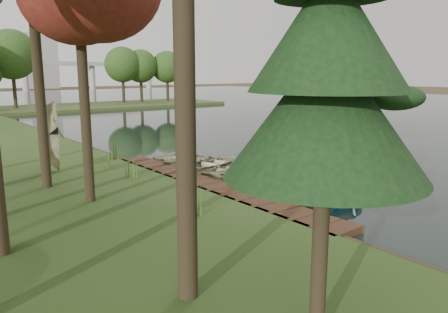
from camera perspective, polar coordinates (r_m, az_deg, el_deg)
ground at (r=21.77m, az=1.37°, el=-3.65°), size 300.00×300.00×0.00m
water at (r=56.80m, az=12.12°, el=5.22°), size 130.00×200.00×0.05m
boardwalk at (r=20.78m, az=-2.05°, el=-3.93°), size 1.60×16.00×0.30m
peninsula at (r=69.84m, az=-20.15°, el=6.00°), size 50.00×14.00×0.45m
far_trees at (r=68.69m, az=-23.18°, el=10.90°), size 45.60×5.60×8.80m
building_a at (r=162.22m, az=-22.92°, el=11.39°), size 10.00×8.00×18.00m
rowboat_0 at (r=18.82m, az=15.28°, el=-5.20°), size 3.48×2.72×0.66m
rowboat_1 at (r=19.67m, az=11.90°, el=-4.21°), size 3.98×3.12×0.75m
rowboat_2 at (r=20.31m, az=7.91°, el=-3.66°), size 3.80×3.06×0.70m
rowboat_3 at (r=21.43m, az=4.84°, el=-2.86°), size 3.80×3.24×0.67m
rowboat_4 at (r=22.69m, az=2.64°, el=-1.92°), size 3.99×3.05×0.77m
rowboat_5 at (r=23.45m, az=0.61°, el=-1.60°), size 3.68×2.94×0.68m
rowboat_6 at (r=24.94m, az=-1.35°, el=-0.70°), size 4.37×3.54×0.80m
rowboat_7 at (r=25.86m, az=-3.90°, el=-0.35°), size 4.40×3.87×0.76m
rowboat_8 at (r=27.18m, az=-5.99°, el=0.05°), size 3.56×2.98×0.63m
stored_rowboat at (r=24.87m, az=-20.94°, el=-0.92°), size 4.11×3.27×0.76m
pine_tree at (r=8.22m, az=13.43°, el=11.24°), size 3.80×3.80×8.34m
reeds_0 at (r=16.05m, az=-3.99°, el=-5.81°), size 0.60×0.60×1.14m
reeds_1 at (r=22.18m, az=-11.99°, el=-1.43°), size 0.60×0.60×1.04m
reeds_2 at (r=25.15m, az=-14.69°, el=-0.28°), size 0.60×0.60×0.88m
reeds_3 at (r=27.28m, az=-14.13°, el=0.69°), size 0.60×0.60×0.96m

